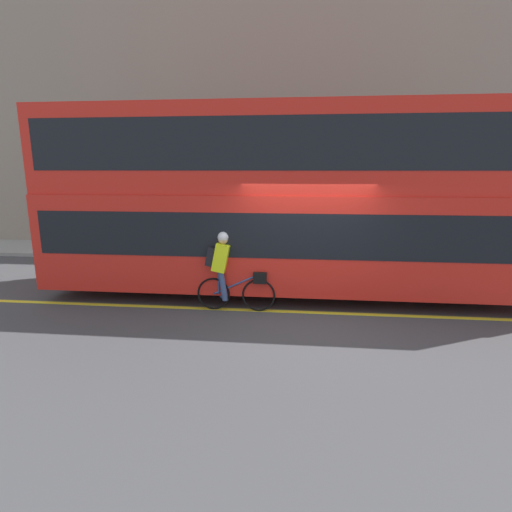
{
  "coord_description": "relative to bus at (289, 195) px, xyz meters",
  "views": [
    {
      "loc": [
        -0.17,
        -7.34,
        2.79
      ],
      "look_at": [
        -1.02,
        0.7,
        1.0
      ],
      "focal_mm": 28.0,
      "sensor_mm": 36.0,
      "label": 1
    }
  ],
  "objects": [
    {
      "name": "building_facade",
      "position": [
        0.39,
        5.38,
        2.04
      ],
      "size": [
        60.0,
        0.3,
        8.51
      ],
      "color": "gray",
      "rests_on": "ground_plane"
    },
    {
      "name": "bus",
      "position": [
        0.0,
        0.0,
        0.0
      ],
      "size": [
        10.4,
        2.47,
        4.02
      ],
      "color": "black",
      "rests_on": "ground_plane"
    },
    {
      "name": "sidewalk_curb",
      "position": [
        0.39,
        4.08,
        -2.16
      ],
      "size": [
        60.0,
        2.3,
        0.11
      ],
      "color": "gray",
      "rests_on": "ground_plane"
    },
    {
      "name": "cyclist_on_bike",
      "position": [
        -1.15,
        -1.24,
        -1.36
      ],
      "size": [
        1.56,
        0.32,
        1.59
      ],
      "color": "black",
      "rests_on": "ground_plane"
    },
    {
      "name": "road_center_line",
      "position": [
        0.39,
        -1.21,
        -2.21
      ],
      "size": [
        50.0,
        0.14,
        0.01
      ],
      "primitive_type": "cube",
      "color": "yellow",
      "rests_on": "ground_plane"
    },
    {
      "name": "ground_plane",
      "position": [
        0.39,
        -1.38,
        -2.22
      ],
      "size": [
        80.0,
        80.0,
        0.0
      ],
      "primitive_type": "plane",
      "color": "#424244"
    }
  ]
}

